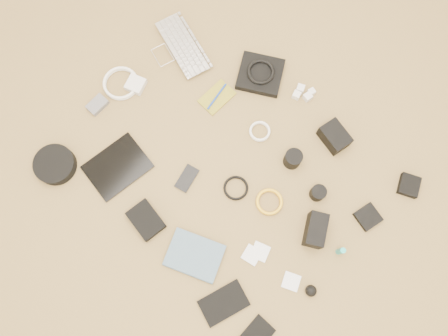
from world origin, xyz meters
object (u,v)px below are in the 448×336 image
Objects in this scene: headphone_case at (55,165)px; laptop at (174,50)px; dslr_camera at (334,137)px; paperback at (187,275)px; phone at (187,178)px; tablet at (117,167)px.

laptop is at bearing 86.14° from headphone_case.
laptop is 0.83m from dslr_camera.
dslr_camera is 0.59× the size of paperback.
phone is 0.57m from headphone_case.
paperback is at bearing -24.75° from laptop.
paperback is (0.26, -0.31, 0.01)m from phone.
phone is 0.40m from paperback.
headphone_case is at bearing -71.22° from laptop.
dslr_camera is 0.66m from phone.
dslr_camera is 0.95m from tablet.
dslr_camera reaches higher than headphone_case.
paperback is (0.74, -0.01, -0.01)m from headphone_case.
tablet is 0.26m from headphone_case.
phone is 0.53× the size of paperback.
laptop is 0.74m from headphone_case.
dslr_camera is 0.74× the size of headphone_case.
dslr_camera reaches higher than phone.
headphone_case reaches higher than phone.
laptop is 1.01m from paperback.
dslr_camera reaches higher than laptop.
phone is at bearing -108.56° from dslr_camera.
dslr_camera reaches higher than paperback.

